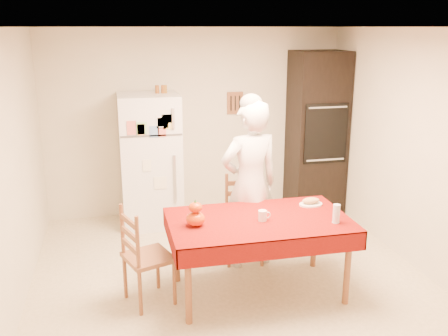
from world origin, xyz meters
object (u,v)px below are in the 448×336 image
object	(u,v)px
refrigerator	(151,161)
oven_cabinet	(317,133)
pumpkin_lower	(196,219)
bread_plate	(311,204)
chair_far	(244,215)
chair_left	(142,253)
seated_woman	(250,185)
coffee_mug	(262,216)
dining_table	(259,226)
wine_glass	(336,214)

from	to	relation	value
refrigerator	oven_cabinet	world-z (taller)	oven_cabinet
pumpkin_lower	bread_plate	bearing A→B (deg)	12.48
chair_far	chair_left	size ratio (longest dim) A/B	1.00
chair_far	seated_woman	world-z (taller)	seated_woman
pumpkin_lower	coffee_mug	bearing A→B (deg)	-1.86
refrigerator	dining_table	world-z (taller)	refrigerator
refrigerator	chair_left	distance (m)	2.03
seated_woman	pumpkin_lower	world-z (taller)	seated_woman
refrigerator	coffee_mug	world-z (taller)	refrigerator
chair_far	dining_table	bearing A→B (deg)	-85.47
oven_cabinet	coffee_mug	size ratio (longest dim) A/B	22.00
oven_cabinet	bread_plate	bearing A→B (deg)	-114.09
wine_glass	chair_left	bearing A→B (deg)	170.88
oven_cabinet	chair_left	xyz separation A→B (m)	(-2.54, -2.03, -0.59)
refrigerator	bread_plate	distance (m)	2.31
refrigerator	chair_left	world-z (taller)	refrigerator
wine_glass	dining_table	bearing A→B (deg)	159.60
wine_glass	coffee_mug	bearing A→B (deg)	163.14
refrigerator	chair_far	bearing A→B (deg)	-54.34
refrigerator	chair_far	xyz separation A→B (m)	(0.90, -1.26, -0.34)
wine_glass	bread_plate	world-z (taller)	wine_glass
chair_far	bread_plate	size ratio (longest dim) A/B	3.96
chair_left	pumpkin_lower	world-z (taller)	chair_left
refrigerator	oven_cabinet	size ratio (longest dim) A/B	0.77
chair_far	chair_left	xyz separation A→B (m)	(-1.16, -0.73, 0.00)
oven_cabinet	pumpkin_lower	world-z (taller)	oven_cabinet
oven_cabinet	chair_left	world-z (taller)	oven_cabinet
chair_left	wine_glass	bearing A→B (deg)	-118.73
dining_table	wine_glass	xyz separation A→B (m)	(0.66, -0.25, 0.16)
chair_left	seated_woman	bearing A→B (deg)	-83.65
refrigerator	dining_table	bearing A→B (deg)	-67.34
pumpkin_lower	chair_far	bearing A→B (deg)	50.13
refrigerator	pumpkin_lower	xyz separation A→B (m)	(0.24, -2.05, -0.02)
refrigerator	chair_far	world-z (taller)	refrigerator
oven_cabinet	bread_plate	distance (m)	2.03
refrigerator	coffee_mug	xyz separation A→B (m)	(0.86, -2.07, -0.04)
refrigerator	oven_cabinet	bearing A→B (deg)	1.18
refrigerator	pumpkin_lower	bearing A→B (deg)	-83.44
dining_table	chair_left	xyz separation A→B (m)	(-1.10, 0.04, -0.18)
chair_far	pumpkin_lower	size ratio (longest dim) A/B	5.47
chair_left	pumpkin_lower	bearing A→B (deg)	-117.35
refrigerator	wine_glass	bearing A→B (deg)	-56.39
oven_cabinet	chair_left	bearing A→B (deg)	-141.27
dining_table	bread_plate	size ratio (longest dim) A/B	7.08
refrigerator	pumpkin_lower	distance (m)	2.07
dining_table	chair_far	size ratio (longest dim) A/B	1.79
chair_left	seated_woman	xyz separation A→B (m)	(1.18, 0.58, 0.39)
seated_woman	wine_glass	xyz separation A→B (m)	(0.58, -0.86, -0.05)
oven_cabinet	dining_table	distance (m)	2.55
chair_far	wine_glass	world-z (taller)	chair_far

